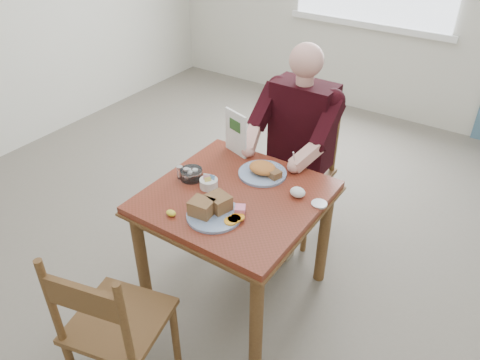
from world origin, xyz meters
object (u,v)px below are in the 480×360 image
Objects in this scene: near_plate at (213,209)px; far_plate at (263,171)px; chair_near at (113,326)px; diner at (297,133)px; table at (235,210)px; chair_far at (300,170)px.

near_plate is 0.86× the size of far_plate.
chair_near is 1.61m from diner.
table is 0.29m from far_plate.
chair_far is 0.63m from far_plate.
table is 0.73m from diner.
table is 0.89m from chair_near.
table is at bearing -96.42° from far_plate.
chair_near is at bearing -93.07° from chair_far.
table is 0.97× the size of chair_near.
chair_near is (-0.09, -0.87, -0.16)m from table.
chair_near reaches higher than far_plate.
diner is 3.88× the size of far_plate.
table is 2.58× the size of far_plate.
diner is at bearing -89.99° from chair_far.
diner is (0.00, 0.71, 0.17)m from table.
table is 0.81m from chair_far.
diner is (0.09, 1.58, 0.33)m from chair_near.
chair_near reaches higher than table.
table is 0.66× the size of diner.
chair_near is 3.09× the size of near_plate.
near_plate is (0.01, -0.92, -0.03)m from diner.
chair_near is (-0.09, -1.67, 0.00)m from chair_far.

